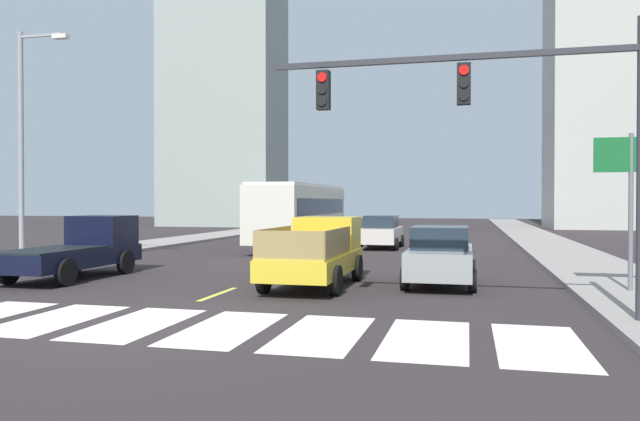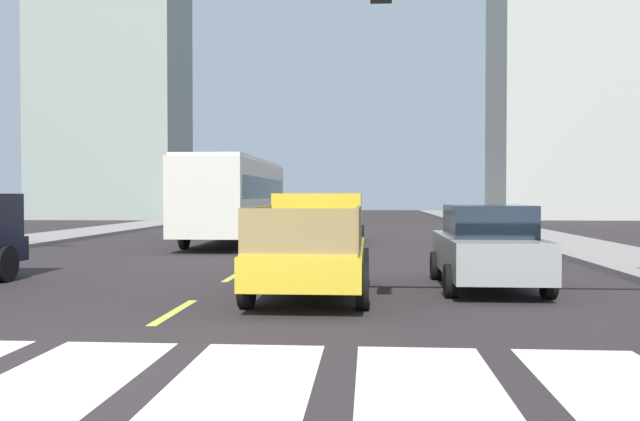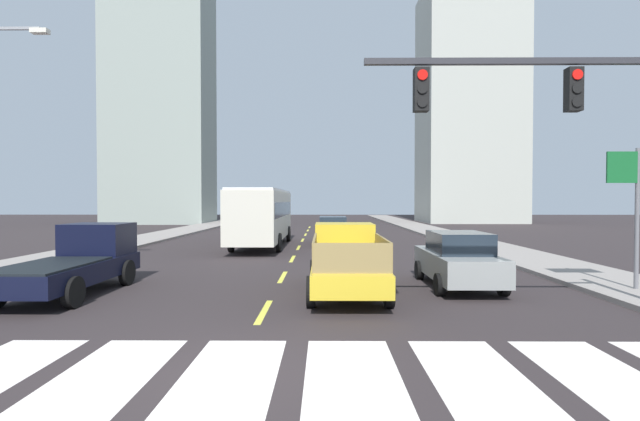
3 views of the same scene
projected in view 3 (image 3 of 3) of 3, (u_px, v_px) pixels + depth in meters
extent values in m
plane|color=#2D2627|center=(230.00, 374.00, 7.07)|extent=(160.00, 160.00, 0.00)
cube|color=gray|center=(493.00, 248.00, 24.97)|extent=(3.36, 110.00, 0.15)
cube|color=gray|center=(103.00, 248.00, 25.15)|extent=(3.36, 110.00, 0.15)
cube|color=silver|center=(108.00, 374.00, 7.08)|extent=(1.47, 3.36, 0.01)
cube|color=silver|center=(230.00, 374.00, 7.07)|extent=(1.47, 3.36, 0.01)
cube|color=silver|center=(353.00, 374.00, 7.05)|extent=(1.47, 3.36, 0.01)
cube|color=silver|center=(476.00, 375.00, 7.03)|extent=(1.47, 3.36, 0.01)
cube|color=silver|center=(599.00, 375.00, 7.02)|extent=(1.47, 3.36, 0.01)
cube|color=#D7CF42|center=(264.00, 311.00, 11.07)|extent=(0.16, 2.40, 0.01)
cube|color=#D7CF42|center=(283.00, 277.00, 16.06)|extent=(0.16, 2.40, 0.01)
cube|color=#D7CF42|center=(292.00, 259.00, 21.06)|extent=(0.16, 2.40, 0.01)
cube|color=#D7CF42|center=(299.00, 248.00, 26.06)|extent=(0.16, 2.40, 0.01)
cube|color=#D7CF42|center=(303.00, 240.00, 31.06)|extent=(0.16, 2.40, 0.01)
cube|color=#D7CF42|center=(306.00, 235.00, 36.06)|extent=(0.16, 2.40, 0.01)
cube|color=#D7CF42|center=(308.00, 230.00, 41.06)|extent=(0.16, 2.40, 0.01)
cube|color=#D7CF42|center=(310.00, 227.00, 46.06)|extent=(0.16, 2.40, 0.01)
cube|color=gold|center=(347.00, 271.00, 13.02)|extent=(1.96, 5.20, 0.56)
cube|color=gold|center=(344.00, 239.00, 14.70)|extent=(1.84, 1.60, 1.00)
cube|color=#19232D|center=(344.00, 232.00, 15.14)|extent=(1.72, 0.08, 0.56)
cube|color=gold|center=(349.00, 265.00, 12.06)|extent=(1.84, 3.30, 0.06)
cylinder|color=black|center=(314.00, 272.00, 14.59)|extent=(0.22, 0.80, 0.80)
cylinder|color=black|center=(375.00, 272.00, 14.58)|extent=(0.22, 0.80, 0.80)
cylinder|color=black|center=(311.00, 292.00, 11.47)|extent=(0.22, 0.80, 0.80)
cylinder|color=black|center=(389.00, 292.00, 11.46)|extent=(0.22, 0.80, 0.80)
cube|color=olive|center=(315.00, 251.00, 12.06)|extent=(0.06, 3.17, 0.70)
cube|color=olive|center=(383.00, 251.00, 12.05)|extent=(0.06, 3.17, 0.70)
cube|color=olive|center=(352.00, 258.00, 10.47)|extent=(1.80, 0.06, 0.70)
cube|color=black|center=(69.00, 271.00, 12.97)|extent=(1.96, 5.20, 0.56)
cube|color=black|center=(98.00, 239.00, 14.65)|extent=(1.84, 1.60, 1.00)
cube|color=#19232D|center=(105.00, 232.00, 15.09)|extent=(1.72, 0.08, 0.56)
cube|color=black|center=(49.00, 265.00, 12.01)|extent=(1.84, 3.30, 0.06)
cylinder|color=black|center=(66.00, 272.00, 14.54)|extent=(0.22, 0.80, 0.80)
cylinder|color=black|center=(127.00, 273.00, 14.53)|extent=(0.22, 0.80, 0.80)
cylinder|color=black|center=(73.00, 292.00, 11.41)|extent=(0.22, 0.80, 0.80)
cube|color=beige|center=(263.00, 215.00, 26.72)|extent=(2.50, 10.80, 2.70)
cube|color=#19232D|center=(263.00, 209.00, 26.72)|extent=(2.52, 9.94, 0.80)
cube|color=silver|center=(263.00, 191.00, 26.69)|extent=(2.40, 10.37, 0.12)
cylinder|color=black|center=(251.00, 234.00, 30.11)|extent=(0.22, 1.00, 1.00)
cylinder|color=black|center=(288.00, 234.00, 30.09)|extent=(0.22, 1.00, 1.00)
cylinder|color=black|center=(231.00, 243.00, 23.79)|extent=(0.22, 1.00, 1.00)
cylinder|color=black|center=(279.00, 243.00, 23.77)|extent=(0.22, 1.00, 1.00)
cube|color=beige|center=(333.00, 233.00, 27.85)|extent=(1.80, 4.40, 0.76)
cube|color=#1E2833|center=(333.00, 222.00, 27.69)|extent=(1.58, 2.11, 0.64)
cylinder|color=black|center=(318.00, 238.00, 29.23)|extent=(0.22, 0.64, 0.64)
cylinder|color=black|center=(346.00, 238.00, 29.22)|extent=(0.22, 0.64, 0.64)
cylinder|color=black|center=(318.00, 241.00, 26.51)|extent=(0.22, 0.64, 0.64)
cylinder|color=black|center=(349.00, 241.00, 26.49)|extent=(0.22, 0.64, 0.64)
cube|color=gray|center=(457.00, 264.00, 14.22)|extent=(1.80, 4.40, 0.76)
cube|color=#1E2833|center=(459.00, 243.00, 14.06)|extent=(1.58, 2.11, 0.64)
cylinder|color=black|center=(419.00, 270.00, 15.60)|extent=(0.22, 0.64, 0.64)
cylinder|color=black|center=(472.00, 270.00, 15.59)|extent=(0.22, 0.64, 0.64)
cylinder|color=black|center=(439.00, 285.00, 12.87)|extent=(0.22, 0.64, 0.64)
cylinder|color=black|center=(503.00, 285.00, 12.86)|extent=(0.22, 0.64, 0.64)
cube|color=#2D2D33|center=(555.00, 61.00, 8.85)|extent=(7.40, 0.12, 0.12)
cube|color=black|center=(574.00, 90.00, 8.86)|extent=(0.28, 0.24, 0.84)
cylinder|color=red|center=(577.00, 74.00, 8.73)|extent=(0.20, 0.04, 0.20)
cylinder|color=black|center=(577.00, 88.00, 8.73)|extent=(0.20, 0.04, 0.20)
cylinder|color=black|center=(577.00, 102.00, 8.74)|extent=(0.20, 0.04, 0.20)
cube|color=black|center=(421.00, 90.00, 8.89)|extent=(0.28, 0.24, 0.84)
cylinder|color=red|center=(423.00, 75.00, 8.75)|extent=(0.20, 0.04, 0.20)
cylinder|color=black|center=(422.00, 88.00, 8.76)|extent=(0.20, 0.04, 0.20)
cylinder|color=black|center=(422.00, 102.00, 8.76)|extent=(0.20, 0.04, 0.20)
cylinder|color=slate|center=(637.00, 221.00, 13.12)|extent=(0.12, 0.12, 4.20)
cube|color=#145B29|center=(636.00, 167.00, 13.07)|extent=(1.70, 0.06, 0.90)
cube|color=gray|center=(15.00, 28.00, 16.17)|extent=(1.80, 0.10, 0.10)
cube|color=silver|center=(40.00, 31.00, 16.16)|extent=(0.60, 0.28, 0.16)
cube|color=gray|center=(160.00, 74.00, 53.78)|extent=(11.57, 7.36, 35.30)
cube|color=#AEB1A5|center=(469.00, 107.00, 56.63)|extent=(11.58, 9.44, 28.72)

